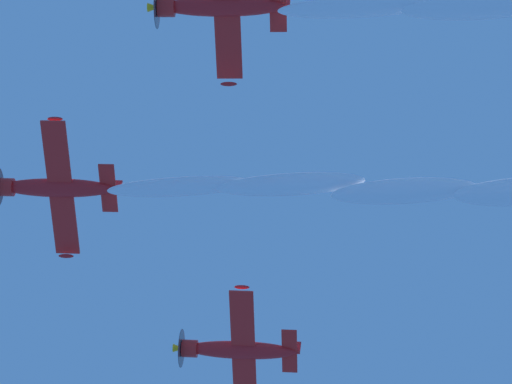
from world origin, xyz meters
TOP-DOWN VIEW (x-y plane):
  - airplane_lead at (6.03, -2.48)m, footprint 6.93×7.66m
  - airplane_left_wingman at (1.40, 9.92)m, footprint 6.93×7.60m
  - airplane_right_wingman at (-6.24, -7.49)m, footprint 6.93×7.66m

SIDE VIEW (x-z plane):
  - airplane_right_wingman at x=-6.24m, z-range 56.41..58.73m
  - airplane_left_wingman at x=1.40m, z-range 57.14..59.58m
  - airplane_lead at x=6.03m, z-range 57.68..59.95m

